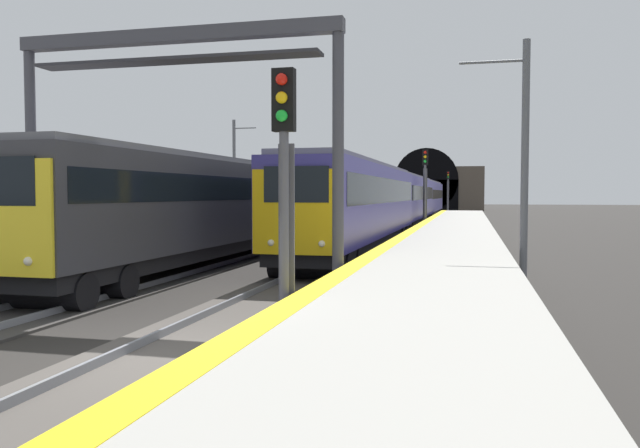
% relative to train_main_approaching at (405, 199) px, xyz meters
% --- Properties ---
extents(ground_plane, '(320.00, 320.00, 0.00)m').
position_rel_train_main_approaching_xyz_m(ground_plane, '(-38.97, -0.00, -2.36)').
color(ground_plane, '#282623').
extents(platform_right, '(112.00, 4.03, 1.07)m').
position_rel_train_main_approaching_xyz_m(platform_right, '(-38.97, -4.05, -1.83)').
color(platform_right, '#9E9B93').
rests_on(platform_right, ground_plane).
extents(platform_right_edge_strip, '(112.00, 0.50, 0.01)m').
position_rel_train_main_approaching_xyz_m(platform_right_edge_strip, '(-38.97, -2.28, -1.29)').
color(platform_right_edge_strip, yellow).
rests_on(platform_right_edge_strip, platform_right).
extents(track_main_line, '(160.00, 2.93, 0.21)m').
position_rel_train_main_approaching_xyz_m(track_main_line, '(-38.97, -0.00, -2.32)').
color(track_main_line, '#4C4742').
rests_on(track_main_line, ground_plane).
extents(train_main_approaching, '(61.37, 3.00, 4.15)m').
position_rel_train_main_approaching_xyz_m(train_main_approaching, '(0.00, 0.00, 0.00)').
color(train_main_approaching, navy).
rests_on(train_main_approaching, ground_plane).
extents(train_adjacent_platform, '(39.84, 3.13, 5.03)m').
position_rel_train_main_approaching_xyz_m(train_adjacent_platform, '(-16.75, 4.88, -0.01)').
color(train_adjacent_platform, '#333338').
rests_on(train_adjacent_platform, ground_plane).
extents(railway_signal_near, '(0.39, 0.38, 4.87)m').
position_rel_train_main_approaching_xyz_m(railway_signal_near, '(-38.07, -1.88, 0.60)').
color(railway_signal_near, '#4C4C54').
rests_on(railway_signal_near, ground_plane).
extents(railway_signal_mid, '(0.39, 0.38, 5.78)m').
position_rel_train_main_approaching_xyz_m(railway_signal_mid, '(-4.94, -1.88, 1.11)').
color(railway_signal_mid, '#4C4C54').
rests_on(railway_signal_mid, ground_plane).
extents(railway_signal_far, '(0.39, 0.38, 5.83)m').
position_rel_train_main_approaching_xyz_m(railway_signal_far, '(38.79, -1.88, 1.13)').
color(railway_signal_far, '#4C4C54').
rests_on(railway_signal_far, ground_plane).
extents(overhead_signal_gantry, '(0.70, 8.82, 6.97)m').
position_rel_train_main_approaching_xyz_m(overhead_signal_gantry, '(-33.46, 2.44, 2.92)').
color(overhead_signal_gantry, '#3F3F47').
rests_on(overhead_signal_gantry, ground_plane).
extents(tunnel_portal, '(2.39, 19.01, 10.64)m').
position_rel_train_main_approaching_xyz_m(tunnel_portal, '(59.27, 2.44, 1.34)').
color(tunnel_portal, '#51473D').
rests_on(tunnel_portal, ground_plane).
extents(catenary_mast_near, '(0.22, 1.74, 7.97)m').
position_rel_train_main_approaching_xyz_m(catenary_mast_near, '(-6.59, 11.32, 1.71)').
color(catenary_mast_near, '#595B60').
rests_on(catenary_mast_near, ground_plane).
extents(catenary_mast_far, '(0.22, 2.01, 7.23)m').
position_rel_train_main_approaching_xyz_m(catenary_mast_far, '(-29.06, -6.43, 1.35)').
color(catenary_mast_far, '#595B60').
rests_on(catenary_mast_far, ground_plane).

